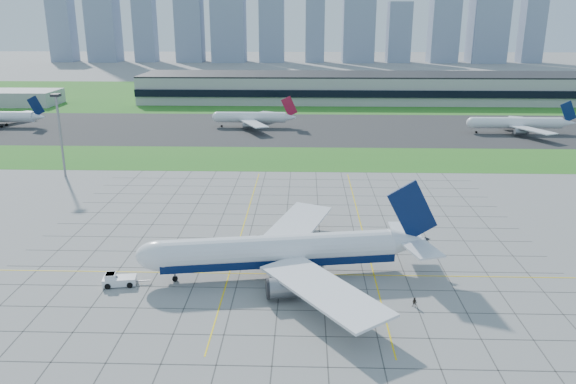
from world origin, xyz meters
The scene contains 15 objects.
ground centered at (0.00, 0.00, 0.00)m, with size 1400.00×1400.00×0.00m, color gray.
grass_median centered at (0.00, 90.00, 0.02)m, with size 700.00×35.00×0.04m, color #2A7521.
asphalt_taxiway centered at (0.00, 145.00, 0.03)m, with size 700.00×75.00×0.04m, color #383838.
grass_far centered at (0.00, 255.00, 0.02)m, with size 700.00×145.00×0.04m, color #2A7521.
apron_markings centered at (0.43, 11.09, 0.02)m, with size 120.00×130.00×0.03m.
terminal centered at (40.00, 229.87, 7.89)m, with size 260.00×43.00×15.80m.
service_block centered at (-160.00, 210.00, 4.00)m, with size 50.00×25.00×8.00m, color #B7B7B2.
light_mast centered at (-70.00, 65.00, 16.18)m, with size 2.50×2.50×25.60m.
city_skyline centered at (-8.71, 520.00, 59.09)m, with size 523.00×32.40×160.00m.
airliner centered at (0.02, -2.52, 4.98)m, with size 57.52×57.85×18.20m.
pushback_tug centered at (-29.97, -7.65, 1.08)m, with size 8.82×3.83×2.42m.
crew_near centered at (-30.07, -7.61, 0.90)m, with size 0.66×0.43×1.80m, color black.
crew_far centered at (23.49, -14.17, 0.88)m, with size 0.86×0.67×1.76m, color black.
distant_jet_1 centered at (-19.01, 147.60, 4.48)m, with size 35.88×42.66×14.08m.
distant_jet_2 centered at (94.66, 137.27, 4.49)m, with size 43.27×42.66×14.08m.
Camera 1 is at (4.43, -100.75, 47.76)m, focal length 35.00 mm.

